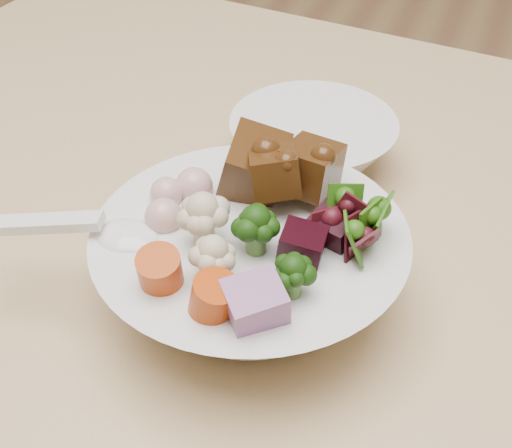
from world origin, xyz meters
The scene contains 3 objects.
food_bowl centered at (-0.02, -0.02, 0.82)m, with size 0.23×0.23×0.13m.
soup_spoon centered at (-0.12, -0.06, 0.85)m, with size 0.14×0.06×0.03m.
side_bowl centered at (-0.03, 0.17, 0.81)m, with size 0.16×0.16×0.05m, color silver, non-canonical shape.
Camera 1 is at (0.12, -0.39, 1.19)m, focal length 50.00 mm.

